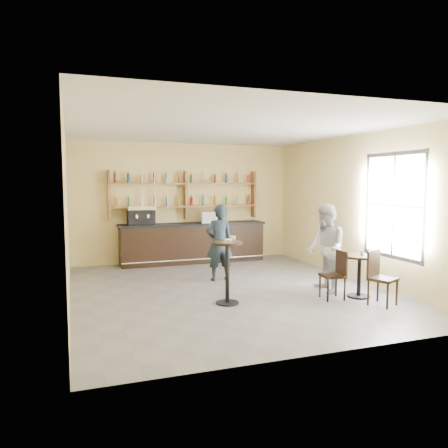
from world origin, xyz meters
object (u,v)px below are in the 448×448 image
object	(u,v)px
patron_second	(326,248)
pedestal_table	(227,273)
chair_west	(332,275)
bar_counter	(193,243)
espresso_machine	(141,215)
chair_south	(383,278)
man_main	(219,243)
cafe_table	(359,276)
pastry_case	(209,217)

from	to	relation	value
patron_second	pedestal_table	bearing A→B (deg)	-76.18
chair_west	bar_counter	bearing A→B (deg)	-155.12
espresso_machine	chair_south	world-z (taller)	espresso_machine
chair_west	man_main	bearing A→B (deg)	-138.99
cafe_table	patron_second	size ratio (longest dim) A/B	0.46
chair_south	chair_west	bearing A→B (deg)	108.37
bar_counter	cafe_table	world-z (taller)	bar_counter
pastry_case	patron_second	size ratio (longest dim) A/B	0.29
bar_counter	cafe_table	bearing A→B (deg)	-66.04
pedestal_table	patron_second	xyz separation A→B (m)	(2.10, 0.14, 0.31)
chair_south	cafe_table	bearing A→B (deg)	70.42
chair_west	chair_south	distance (m)	0.89
pedestal_table	patron_second	world-z (taller)	patron_second
pastry_case	chair_west	size ratio (longest dim) A/B	0.56
espresso_machine	pedestal_table	size ratio (longest dim) A/B	0.61
bar_counter	chair_west	world-z (taller)	bar_counter
bar_counter	pedestal_table	world-z (taller)	pedestal_table
espresso_machine	man_main	world-z (taller)	man_main
cafe_table	chair_south	size ratio (longest dim) A/B	0.83
bar_counter	cafe_table	size ratio (longest dim) A/B	4.94
bar_counter	patron_second	xyz separation A→B (m)	(1.61, -3.96, 0.34)
espresso_machine	chair_west	xyz separation A→B (m)	(2.81, -4.45, -0.86)
bar_counter	chair_south	bearing A→B (deg)	-68.10
cafe_table	patron_second	bearing A→B (deg)	125.70
man_main	chair_west	bearing A→B (deg)	126.38
espresso_machine	cafe_table	size ratio (longest dim) A/B	0.85
espresso_machine	pastry_case	world-z (taller)	espresso_machine
cafe_table	pedestal_table	bearing A→B (deg)	170.90
bar_counter	espresso_machine	distance (m)	1.57
espresso_machine	cafe_table	distance (m)	5.69
bar_counter	espresso_machine	world-z (taller)	espresso_machine
bar_counter	pastry_case	bearing A→B (deg)	0.00
espresso_machine	cafe_table	xyz separation A→B (m)	(3.36, -4.50, -0.91)
bar_counter	pedestal_table	distance (m)	4.13
bar_counter	chair_west	size ratio (longest dim) A/B	4.36
chair_south	patron_second	size ratio (longest dim) A/B	0.55
pastry_case	pedestal_table	world-z (taller)	pastry_case
pastry_case	chair_south	world-z (taller)	pastry_case
espresso_machine	chair_south	bearing A→B (deg)	-54.16
chair_west	patron_second	bearing A→B (deg)	168.47
cafe_table	patron_second	xyz separation A→B (m)	(-0.39, 0.54, 0.47)
bar_counter	cafe_table	distance (m)	4.92
pastry_case	pedestal_table	xyz separation A→B (m)	(-0.95, -4.10, -0.66)
chair_south	patron_second	distance (m)	1.28
patron_second	chair_south	bearing A→B (deg)	30.98
bar_counter	chair_west	distance (m)	4.68
pedestal_table	cafe_table	distance (m)	2.52
bar_counter	pedestal_table	size ratio (longest dim) A/B	3.54
bar_counter	chair_south	xyz separation A→B (m)	(2.05, -5.10, -0.05)
pedestal_table	cafe_table	xyz separation A→B (m)	(2.49, -0.40, -0.16)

